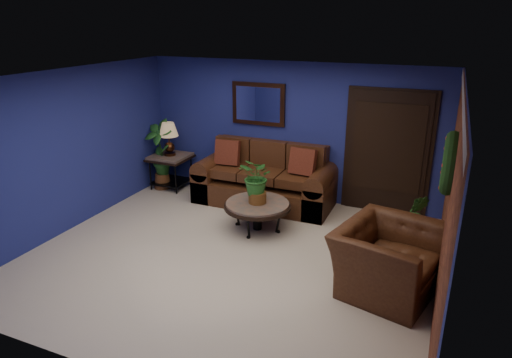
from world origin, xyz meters
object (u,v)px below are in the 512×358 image
at_px(end_table, 171,163).
at_px(armchair, 388,259).
at_px(coffee_table, 257,206).
at_px(table_lamp, 169,135).
at_px(sofa, 266,183).
at_px(side_chair, 285,174).

xyz_separation_m(end_table, armchair, (4.45, -2.04, -0.10)).
xyz_separation_m(coffee_table, table_lamp, (-2.32, 1.10, 0.67)).
bearing_deg(sofa, coffee_table, -74.78).
height_order(sofa, side_chair, sofa).
distance_m(table_lamp, side_chair, 2.41).
relative_size(sofa, armchair, 1.94).
xyz_separation_m(sofa, side_chair, (0.34, 0.03, 0.21)).
bearing_deg(side_chair, coffee_table, -84.08).
relative_size(sofa, end_table, 3.37).
distance_m(coffee_table, side_chair, 1.18).
relative_size(end_table, armchair, 0.58).
bearing_deg(coffee_table, side_chair, 88.31).
height_order(table_lamp, armchair, table_lamp).
height_order(coffee_table, armchair, armchair).
bearing_deg(armchair, coffee_table, 80.55).
distance_m(end_table, side_chair, 2.35).
xyz_separation_m(coffee_table, side_chair, (0.03, 1.17, 0.17)).
bearing_deg(table_lamp, armchair, -24.64).
bearing_deg(end_table, side_chair, 1.80).
height_order(end_table, armchair, armchair).
bearing_deg(end_table, armchair, -24.64).
height_order(sofa, armchair, sofa).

